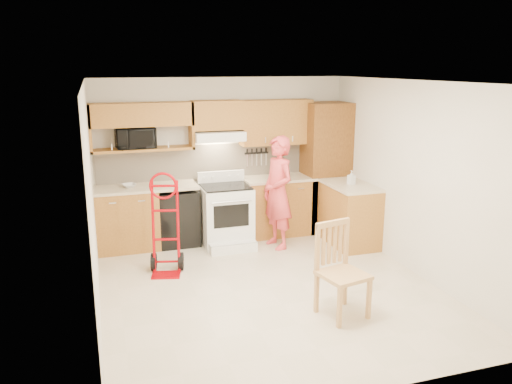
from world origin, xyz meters
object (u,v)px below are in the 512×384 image
range (227,211)px  hand_truck (165,229)px  microwave (135,138)px  person (278,193)px  dining_chair (343,271)px

range → hand_truck: size_ratio=0.88×
microwave → person: size_ratio=0.33×
microwave → range: microwave is taller
range → dining_chair: bearing=-76.3°
person → hand_truck: person is taller
range → person: person is taller
microwave → dining_chair: microwave is taller
hand_truck → dining_chair: size_ratio=1.19×
microwave → dining_chair: bearing=-63.9°
range → dining_chair: (0.63, -2.59, -0.02)m
person → hand_truck: 1.84m
range → dining_chair: size_ratio=1.05×
hand_truck → range: bearing=52.1°
microwave → dining_chair: (1.89, -3.02, -1.13)m
microwave → hand_truck: bearing=-86.1°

